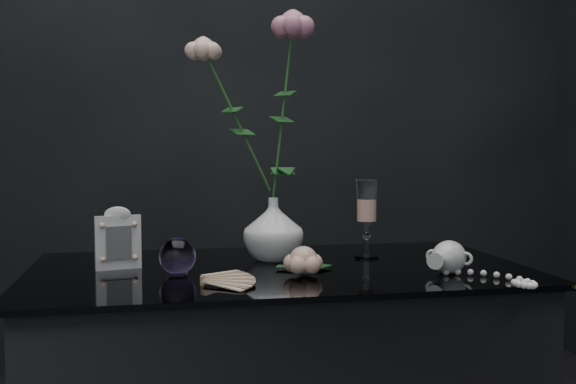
{
  "coord_description": "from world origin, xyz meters",
  "views": [
    {
      "loc": [
        -0.26,
        -1.36,
        1.02
      ],
      "look_at": [
        0.02,
        0.07,
        0.92
      ],
      "focal_mm": 42.0,
      "sensor_mm": 36.0,
      "label": 1
    }
  ],
  "objects": [
    {
      "name": "paperweight",
      "position": [
        -0.22,
        0.01,
        0.8
      ],
      "size": [
        0.09,
        0.09,
        0.08
      ],
      "primitive_type": null,
      "rotation": [
        0.0,
        0.0,
        -0.28
      ],
      "color": "#9674BD",
      "rests_on": "table"
    },
    {
      "name": "pearl_jar",
      "position": [
        0.33,
        -0.08,
        0.8
      ],
      "size": [
        0.34,
        0.34,
        0.07
      ],
      "primitive_type": null,
      "rotation": [
        0.0,
        0.0,
        -0.68
      ],
      "color": "silver",
      "rests_on": "table"
    },
    {
      "name": "paper_fan",
      "position": [
        -0.17,
        -0.11,
        0.77
      ],
      "size": [
        0.24,
        0.22,
        0.02
      ],
      "primitive_type": null,
      "rotation": [
        0.0,
        0.0,
        -0.42
      ],
      "color": "#F6EBC5",
      "rests_on": "table"
    },
    {
      "name": "vase",
      "position": [
        0.0,
        0.14,
        0.83
      ],
      "size": [
        0.18,
        0.18,
        0.14
      ],
      "primitive_type": "imported",
      "rotation": [
        0.0,
        0.0,
        0.4
      ],
      "color": "white",
      "rests_on": "table"
    },
    {
      "name": "picture_frame",
      "position": [
        -0.34,
        0.09,
        0.83
      ],
      "size": [
        0.11,
        0.09,
        0.13
      ],
      "primitive_type": null,
      "rotation": [
        0.0,
        0.0,
        0.21
      ],
      "color": "silver",
      "rests_on": "table"
    },
    {
      "name": "loose_rose",
      "position": [
        0.03,
        -0.05,
        0.79
      ],
      "size": [
        0.17,
        0.2,
        0.06
      ],
      "primitive_type": null,
      "rotation": [
        0.0,
        0.0,
        0.23
      ],
      "color": "#E6B294",
      "rests_on": "table"
    },
    {
      "name": "roses",
      "position": [
        -0.03,
        0.14,
        1.12
      ],
      "size": [
        0.28,
        0.11,
        0.48
      ],
      "color": "#FBBEA3",
      "rests_on": "vase"
    },
    {
      "name": "wine_glass",
      "position": [
        0.22,
        0.13,
        0.85
      ],
      "size": [
        0.07,
        0.07,
        0.18
      ],
      "primitive_type": null,
      "rotation": [
        0.0,
        0.0,
        0.36
      ],
      "color": "white",
      "rests_on": "table"
    }
  ]
}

